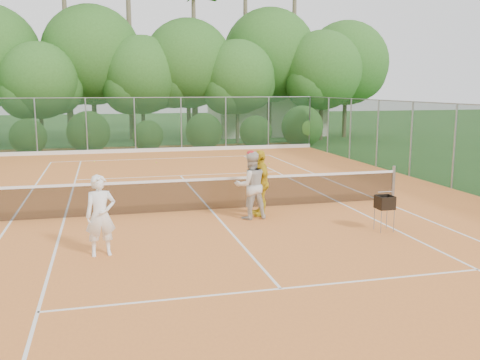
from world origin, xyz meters
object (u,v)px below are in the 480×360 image
object	(u,v)px
player_center_grp	(251,185)
ball_hopper	(385,203)
player_white	(101,216)
player_yellow	(260,183)

from	to	relation	value
player_center_grp	ball_hopper	distance (m)	3.57
player_white	ball_hopper	world-z (taller)	player_white
player_white	ball_hopper	xyz separation A→B (m)	(6.87, 0.29, -0.16)
player_white	player_yellow	distance (m)	5.09
player_white	player_yellow	bearing A→B (deg)	25.51
player_yellow	ball_hopper	bearing A→B (deg)	41.73
player_white	player_center_grp	distance (m)	4.61
player_white	player_center_grp	world-z (taller)	player_center_grp
player_yellow	ball_hopper	world-z (taller)	player_yellow
player_center_grp	ball_hopper	bearing A→B (deg)	-35.34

